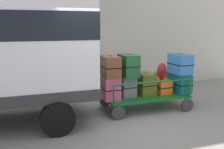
# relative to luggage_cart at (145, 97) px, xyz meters

# --- Properties ---
(ground_plane) EXTENTS (40.00, 40.00, 0.00)m
(ground_plane) POSITION_rel_luggage_cart_xyz_m (-1.06, -0.15, -0.32)
(ground_plane) COLOR gray
(building_wall) EXTENTS (12.00, 0.38, 5.00)m
(building_wall) POSITION_rel_luggage_cart_xyz_m (-1.06, 2.52, 2.18)
(building_wall) COLOR beige
(building_wall) RESTS_ON ground
(luggage_cart) EXTENTS (2.21, 1.12, 0.38)m
(luggage_cart) POSITION_rel_luggage_cart_xyz_m (0.00, 0.00, 0.00)
(luggage_cart) COLOR #146023
(luggage_cart) RESTS_ON ground
(cart_railing) EXTENTS (2.11, 0.99, 0.47)m
(cart_railing) POSITION_rel_luggage_cart_xyz_m (0.00, 0.00, 0.44)
(cart_railing) COLOR #146023
(cart_railing) RESTS_ON luggage_cart
(suitcase_left_bottom) EXTENTS (0.40, 0.72, 0.56)m
(suitcase_left_bottom) POSITION_rel_luggage_cart_xyz_m (-0.99, 0.00, 0.34)
(suitcase_left_bottom) COLOR #CC4C72
(suitcase_left_bottom) RESTS_ON luggage_cart
(suitcase_left_middle) EXTENTS (0.38, 0.71, 0.51)m
(suitcase_left_middle) POSITION_rel_luggage_cart_xyz_m (-0.99, -0.03, 0.88)
(suitcase_left_middle) COLOR brown
(suitcase_left_middle) RESTS_ON suitcase_left_bottom
(suitcase_midleft_bottom) EXTENTS (0.38, 0.42, 0.53)m
(suitcase_midleft_bottom) POSITION_rel_luggage_cart_xyz_m (-0.50, 0.02, 0.33)
(suitcase_midleft_bottom) COLOR slate
(suitcase_midleft_bottom) RESTS_ON luggage_cart
(suitcase_midleft_middle) EXTENTS (0.42, 0.61, 0.56)m
(suitcase_midleft_middle) POSITION_rel_luggage_cart_xyz_m (-0.50, -0.02, 0.87)
(suitcase_midleft_middle) COLOR #194C28
(suitcase_midleft_middle) RESTS_ON suitcase_midleft_bottom
(suitcase_center_bottom) EXTENTS (0.45, 0.58, 0.58)m
(suitcase_center_bottom) POSITION_rel_luggage_cart_xyz_m (0.00, 0.03, 0.35)
(suitcase_center_bottom) COLOR #4C5119
(suitcase_center_bottom) RESTS_ON luggage_cart
(suitcase_midright_bottom) EXTENTS (0.41, 0.52, 0.39)m
(suitcase_midright_bottom) POSITION_rel_luggage_cart_xyz_m (0.50, 0.02, 0.25)
(suitcase_midright_bottom) COLOR orange
(suitcase_midright_bottom) RESTS_ON luggage_cart
(suitcase_right_bottom) EXTENTS (0.41, 0.78, 0.51)m
(suitcase_right_bottom) POSITION_rel_luggage_cart_xyz_m (0.99, -0.01, 0.31)
(suitcase_right_bottom) COLOR #0F5960
(suitcase_right_bottom) RESTS_ON luggage_cart
(suitcase_right_middle) EXTENTS (0.47, 0.64, 0.54)m
(suitcase_right_middle) POSITION_rel_luggage_cart_xyz_m (0.99, -0.04, 0.84)
(suitcase_right_middle) COLOR #3372C6
(suitcase_right_middle) RESTS_ON suitcase_right_bottom
(backpack) EXTENTS (0.27, 0.22, 0.44)m
(backpack) POSITION_rel_luggage_cart_xyz_m (0.46, -0.02, 0.67)
(backpack) COLOR maroon
(backpack) RESTS_ON suitcase_midright_bottom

